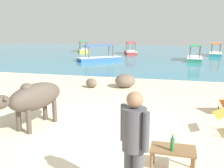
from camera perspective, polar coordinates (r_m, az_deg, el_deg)
The scene contains 13 objects.
sand_beach at distance 6.16m, azimuth -2.58°, elevation -10.73°, with size 18.00×14.00×0.04m, color beige.
water_surface at distance 27.59m, azimuth 10.95°, elevation 6.79°, with size 60.00×36.00×0.03m, color teal.
cow at distance 6.39m, azimuth -17.50°, elevation -2.95°, with size 0.98×2.11×1.17m.
low_bench_table at distance 4.48m, azimuth 13.90°, elevation -15.03°, with size 0.76×0.44×0.42m.
bottle at distance 4.32m, azimuth 13.81°, elevation -13.34°, with size 0.07×0.07×0.30m.
person_standing at distance 3.36m, azimuth 5.12°, elevation -12.93°, with size 0.43×0.34×1.62m.
shore_rock_large at distance 10.63m, azimuth -4.80°, elevation 0.24°, with size 0.54×0.40×0.40m, color #6B5B4C.
shore_rock_medium at distance 10.66m, azimuth 3.09°, elevation 0.79°, with size 0.93×0.87×0.58m, color #6B5B4C.
boat_blue at distance 20.75m, azimuth -2.98°, elevation 6.14°, with size 3.53×3.28×1.29m.
boat_green at distance 22.03m, azimuth 18.59°, elevation 5.88°, with size 1.38×3.74×1.29m.
boat_yellow at distance 30.58m, azimuth -6.67°, elevation 7.96°, with size 2.62×3.81×1.29m.
boat_teal at distance 27.35m, azimuth 22.87°, elevation 6.64°, with size 1.67×3.80×1.29m.
boat_red at distance 27.48m, azimuth 4.31°, elevation 7.56°, with size 2.14×3.85×1.29m.
Camera 1 is at (1.68, -5.43, 2.40)m, focal length 39.46 mm.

